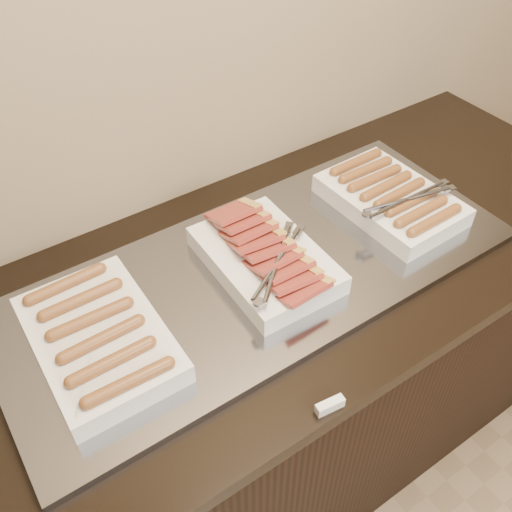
{
  "coord_description": "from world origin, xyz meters",
  "views": [
    {
      "loc": [
        -0.53,
        1.37,
        1.85
      ],
      "look_at": [
        -0.02,
        2.13,
        0.97
      ],
      "focal_mm": 40.0,
      "sensor_mm": 36.0,
      "label": 1
    }
  ],
  "objects_px": {
    "dish_left": "(99,338)",
    "dish_center": "(266,258)",
    "dish_right": "(392,198)",
    "counter": "(261,384)",
    "warming_tray": "(261,272)"
  },
  "relations": [
    {
      "from": "dish_left",
      "to": "dish_center",
      "type": "xyz_separation_m",
      "value": [
        0.4,
        -0.0,
        0.01
      ]
    },
    {
      "from": "dish_left",
      "to": "dish_right",
      "type": "bearing_deg",
      "value": 0.43
    },
    {
      "from": "counter",
      "to": "dish_right",
      "type": "height_order",
      "value": "dish_right"
    },
    {
      "from": "dish_left",
      "to": "counter",
      "type": "bearing_deg",
      "value": 0.74
    },
    {
      "from": "warming_tray",
      "to": "dish_center",
      "type": "xyz_separation_m",
      "value": [
        0.01,
        -0.0,
        0.04
      ]
    },
    {
      "from": "dish_right",
      "to": "warming_tray",
      "type": "bearing_deg",
      "value": 177.79
    },
    {
      "from": "counter",
      "to": "dish_left",
      "type": "distance_m",
      "value": 0.63
    },
    {
      "from": "warming_tray",
      "to": "dish_right",
      "type": "relative_size",
      "value": 3.42
    },
    {
      "from": "warming_tray",
      "to": "dish_center",
      "type": "bearing_deg",
      "value": -24.31
    },
    {
      "from": "counter",
      "to": "dish_center",
      "type": "distance_m",
      "value": 0.5
    },
    {
      "from": "dish_left",
      "to": "dish_right",
      "type": "relative_size",
      "value": 1.02
    },
    {
      "from": "dish_left",
      "to": "dish_center",
      "type": "bearing_deg",
      "value": 0.12
    },
    {
      "from": "counter",
      "to": "dish_right",
      "type": "xyz_separation_m",
      "value": [
        0.4,
        -0.0,
        0.5
      ]
    },
    {
      "from": "dish_left",
      "to": "dish_center",
      "type": "distance_m",
      "value": 0.4
    },
    {
      "from": "warming_tray",
      "to": "dish_left",
      "type": "bearing_deg",
      "value": 180.0
    }
  ]
}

